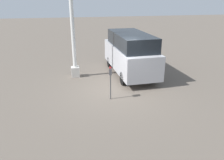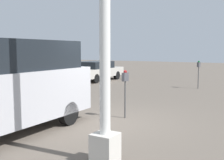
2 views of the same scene
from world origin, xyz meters
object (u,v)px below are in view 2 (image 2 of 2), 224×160
Objects in this scene: lamp_post at (105,56)px; parked_van at (2,85)px; parking_meter_near at (125,83)px; car_distant at (96,70)px; parking_meter_far at (199,68)px.

lamp_post reaches higher than parked_van.
parking_meter_near is at bearing 148.59° from parked_van.
parking_meter_near is 10.59m from car_distant.
lamp_post is 1.25× the size of car_distant.
parked_van reaches higher than parking_meter_near.
lamp_post is (10.98, 1.04, 0.87)m from parking_meter_far.
lamp_post reaches higher than parking_meter_far.
parking_meter_far is at bearing -93.86° from car_distant.
parking_meter_far is at bearing -168.86° from parking_meter_near.
car_distant is (-0.45, -6.91, -0.40)m from parking_meter_far.
car_distant is at bearing -145.19° from lamp_post.
parked_van is at bearing -17.04° from parking_meter_near.
parking_meter_far is 6.94m from car_distant.
car_distant is (-11.43, -7.95, -1.27)m from lamp_post.
lamp_post is 13.98m from car_distant.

